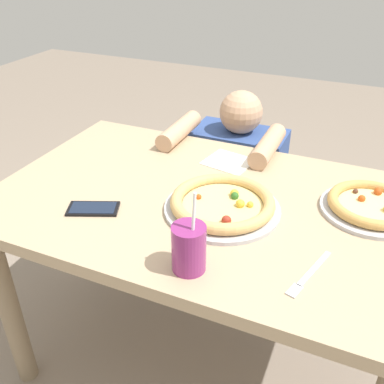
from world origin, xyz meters
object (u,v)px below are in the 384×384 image
(fork, at_px, (308,275))
(diner_seated, at_px, (235,196))
(pizza_near, at_px, (223,204))
(pizza_far, at_px, (371,206))
(cell_phone, at_px, (93,209))
(drink_cup_colored, at_px, (189,248))

(fork, distance_m, diner_seated, 1.00)
(pizza_near, distance_m, pizza_far, 0.44)
(pizza_far, xyz_separation_m, cell_phone, (-0.76, -0.32, -0.02))
(pizza_near, distance_m, drink_cup_colored, 0.28)
(pizza_near, bearing_deg, fork, -32.81)
(pizza_far, relative_size, fork, 1.46)
(pizza_far, height_order, diner_seated, diner_seated)
(pizza_near, xyz_separation_m, pizza_far, (0.40, 0.17, -0.00))
(fork, bearing_deg, diner_seated, 118.28)
(pizza_near, distance_m, diner_seated, 0.76)
(fork, xyz_separation_m, cell_phone, (-0.64, 0.03, 0.00))
(drink_cup_colored, height_order, fork, drink_cup_colored)
(pizza_near, height_order, pizza_far, pizza_near)
(pizza_far, bearing_deg, diner_seated, 139.90)
(pizza_near, relative_size, pizza_far, 1.18)
(cell_phone, distance_m, diner_seated, 0.89)
(diner_seated, bearing_deg, fork, -61.72)
(pizza_near, relative_size, diner_seated, 0.38)
(drink_cup_colored, height_order, cell_phone, drink_cup_colored)
(cell_phone, bearing_deg, fork, -3.03)
(drink_cup_colored, relative_size, fork, 1.09)
(pizza_far, xyz_separation_m, fork, (-0.12, -0.36, -0.02))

